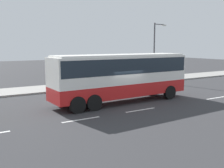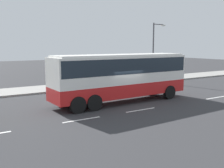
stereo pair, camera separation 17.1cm
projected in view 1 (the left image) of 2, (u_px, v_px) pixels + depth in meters
name	position (u px, v px, depth m)	size (l,w,h in m)	color
ground_plane	(122.00, 103.00, 19.67)	(120.00, 120.00, 0.00)	#333335
sidewalk_curb	(74.00, 86.00, 27.23)	(80.00, 4.00, 0.15)	gray
lane_centreline	(81.00, 120.00, 15.32)	(26.32, 0.16, 0.01)	white
coach_bus	(122.00, 73.00, 19.74)	(11.05, 2.93, 3.63)	red
pedestrian_near_curb	(60.00, 79.00, 26.09)	(0.32, 0.32, 1.53)	brown
street_lamp	(155.00, 48.00, 30.68)	(1.78, 0.24, 6.72)	#47474C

